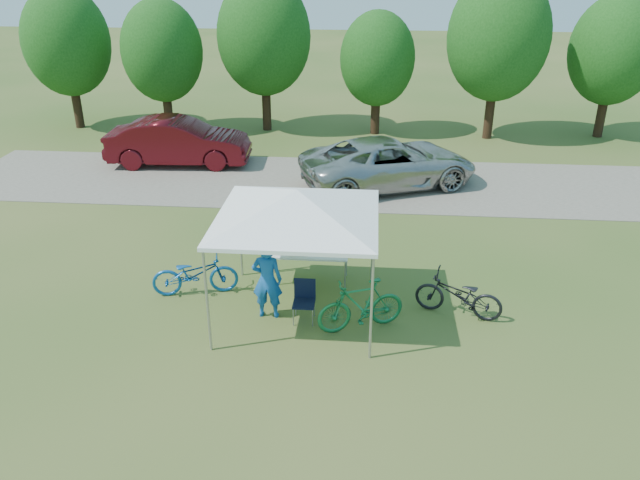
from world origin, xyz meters
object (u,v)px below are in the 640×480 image
object	(u,v)px
cooler	(295,245)
minivan	(389,163)
folding_table	(308,253)
folding_chair	(304,297)
bike_dark	(458,295)
bike_green	(361,305)
bike_blue	(195,274)
sedan	(179,142)
cyclist	(267,280)

from	to	relation	value
cooler	minivan	distance (m)	6.80
folding_table	cooler	distance (m)	0.36
folding_chair	bike_dark	size ratio (longest dim) A/B	0.48
bike_green	minivan	xyz separation A→B (m)	(0.67, 8.32, 0.25)
bike_blue	sedan	world-z (taller)	sedan
folding_table	bike_dark	world-z (taller)	bike_dark
cyclist	bike_green	xyz separation A→B (m)	(1.91, -0.32, -0.30)
bike_blue	minivan	distance (m)	8.41
cooler	bike_dark	xyz separation A→B (m)	(3.51, -1.22, -0.43)
folding_table	minivan	world-z (taller)	minivan
bike_green	minivan	size ratio (longest dim) A/B	0.32
folding_table	cyclist	size ratio (longest dim) A/B	1.06
bike_green	sedan	distance (m)	11.93
cooler	bike_green	world-z (taller)	bike_green
cooler	sedan	xyz separation A→B (m)	(-5.07, 8.06, -0.07)
cyclist	bike_green	distance (m)	1.96
bike_green	sedan	world-z (taller)	sedan
folding_table	minivan	distance (m)	6.71
sedan	cyclist	bearing A→B (deg)	-157.51
cooler	bike_blue	world-z (taller)	cooler
folding_table	bike_blue	distance (m)	2.54
cyclist	bike_blue	size ratio (longest dim) A/B	0.91
folding_table	bike_blue	size ratio (longest dim) A/B	0.97
folding_chair	bike_dark	world-z (taller)	bike_dark
folding_table	sedan	bearing A→B (deg)	123.63
bike_blue	bike_dark	distance (m)	5.64
bike_blue	minivan	world-z (taller)	minivan
bike_blue	bike_green	size ratio (longest dim) A/B	1.03
folding_table	bike_blue	xyz separation A→B (m)	(-2.41, -0.79, -0.21)
cyclist	cooler	bearing A→B (deg)	-104.31
sedan	folding_chair	bearing A→B (deg)	-154.07
folding_chair	bike_blue	size ratio (longest dim) A/B	0.46
cooler	cyclist	distance (m)	1.62
cooler	cyclist	bearing A→B (deg)	-103.82
bike_green	minivan	distance (m)	8.35
sedan	folding_table	bearing A→B (deg)	-149.82
cyclist	bike_blue	bearing A→B (deg)	-24.78
folding_table	cyclist	world-z (taller)	cyclist
minivan	bike_green	bearing A→B (deg)	152.28
folding_chair	cooler	size ratio (longest dim) A/B	1.95
bike_green	folding_chair	bearing A→B (deg)	-125.89
folding_chair	cooler	distance (m)	1.70
folding_table	folding_chair	bearing A→B (deg)	-87.12
cooler	cyclist	size ratio (longest dim) A/B	0.26
bike_dark	minivan	xyz separation A→B (m)	(-1.31, 7.65, 0.32)
cooler	minivan	bearing A→B (deg)	71.15
folding_chair	minivan	world-z (taller)	minivan
folding_table	bike_green	xyz separation A→B (m)	(1.23, -1.89, -0.15)
bike_green	cooler	bearing A→B (deg)	-163.30
cooler	cyclist	world-z (taller)	cyclist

